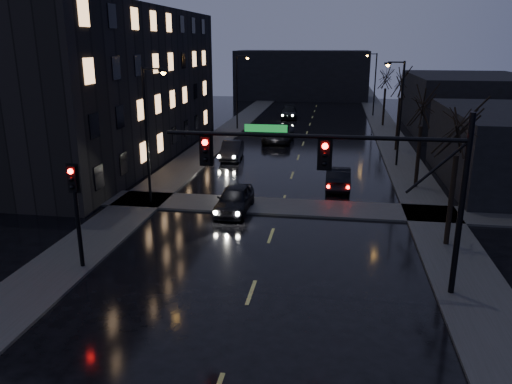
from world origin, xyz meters
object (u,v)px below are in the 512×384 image
at_px(oncoming_car_a, 235,199).
at_px(oncoming_car_d, 289,112).
at_px(oncoming_car_c, 278,133).
at_px(lead_car, 338,177).
at_px(oncoming_car_b, 232,150).

xyz_separation_m(oncoming_car_a, oncoming_car_d, (-0.38, 37.23, -0.02)).
bearing_deg(oncoming_car_c, oncoming_car_d, 91.84).
bearing_deg(lead_car, oncoming_car_a, 44.85).
distance_m(oncoming_car_a, lead_car, 8.20).
relative_size(oncoming_car_c, lead_car, 1.31).
distance_m(oncoming_car_a, oncoming_car_b, 13.57).
distance_m(oncoming_car_a, oncoming_car_d, 37.23).
relative_size(oncoming_car_a, lead_car, 0.99).
xyz_separation_m(oncoming_car_b, oncoming_car_d, (2.51, 23.96, -0.00)).
height_order(oncoming_car_a, oncoming_car_b, oncoming_car_a).
distance_m(oncoming_car_b, oncoming_car_d, 24.09).
xyz_separation_m(oncoming_car_c, lead_car, (5.78, -15.57, -0.08)).
relative_size(oncoming_car_b, oncoming_car_c, 0.76).
bearing_deg(oncoming_car_d, lead_car, -82.98).
bearing_deg(oncoming_car_b, oncoming_car_d, 79.53).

